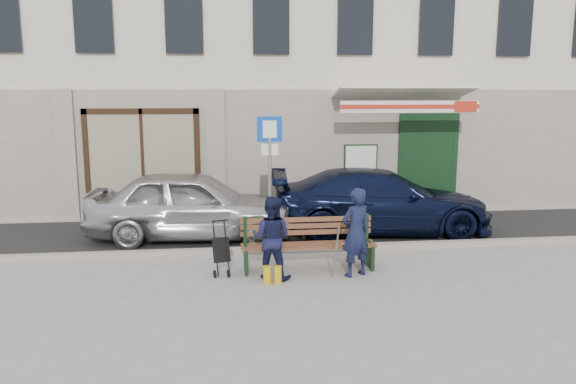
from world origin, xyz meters
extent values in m
plane|color=#9E9991|center=(0.00, 0.00, 0.00)|extent=(80.00, 80.00, 0.00)
cube|color=#282828|center=(0.00, 3.10, 0.01)|extent=(60.00, 3.20, 0.01)
cube|color=#9E9384|center=(0.00, 1.50, 0.06)|extent=(60.00, 0.18, 0.12)
cube|color=beige|center=(0.00, 8.50, 5.00)|extent=(20.00, 7.00, 10.00)
cube|color=#9E9384|center=(0.00, 4.96, 1.60)|extent=(20.00, 0.12, 3.20)
cube|color=maroon|center=(-3.20, 5.02, 1.55)|extent=(2.50, 0.12, 2.00)
cube|color=black|center=(4.10, 4.88, 1.30)|extent=(1.60, 0.10, 2.60)
cube|color=black|center=(4.10, 5.35, 1.20)|extent=(1.25, 0.90, 2.40)
cube|color=white|center=(2.30, 4.85, 1.45)|extent=(0.80, 0.03, 0.65)
cube|color=white|center=(3.20, 4.62, 3.08)|extent=(3.40, 1.72, 0.42)
cube|color=white|center=(3.20, 3.77, 2.80)|extent=(3.40, 0.05, 0.28)
cube|color=#B42716|center=(3.20, 3.74, 2.80)|extent=(3.40, 0.02, 0.10)
imported|color=#B8B7BC|center=(-1.92, 2.79, 0.75)|extent=(4.54, 2.11, 1.51)
imported|color=black|center=(2.28, 2.88, 0.72)|extent=(5.09, 2.43, 1.43)
cylinder|color=gray|center=(-0.33, 1.71, 1.29)|extent=(0.07, 0.07, 2.58)
cube|color=#0C41B5|center=(-0.33, 1.71, 2.43)|extent=(0.49, 0.11, 0.50)
cube|color=white|center=(-0.33, 1.68, 2.43)|extent=(0.28, 0.06, 0.34)
cube|color=white|center=(-0.33, 1.71, 2.03)|extent=(0.34, 0.08, 0.22)
cube|color=brown|center=(0.24, 0.35, 0.45)|extent=(2.40, 0.50, 0.04)
cube|color=brown|center=(0.24, 0.63, 0.74)|extent=(2.40, 0.10, 0.36)
cube|color=black|center=(-0.88, 0.35, 0.23)|extent=(0.06, 0.50, 0.45)
cube|color=black|center=(1.36, 0.35, 0.23)|extent=(0.06, 0.50, 0.45)
cube|color=white|center=(0.99, 0.25, 0.48)|extent=(0.34, 0.25, 0.11)
cylinder|color=gray|center=(0.59, -0.32, 0.50)|extent=(0.07, 0.34, 0.96)
cylinder|color=gold|center=(-0.56, -0.30, 0.15)|extent=(0.13, 0.13, 0.30)
cylinder|color=gold|center=(-0.38, -0.30, 0.15)|extent=(0.13, 0.13, 0.30)
imported|color=#121833|center=(0.99, -0.07, 0.77)|extent=(0.67, 0.57, 1.55)
imported|color=#121634|center=(-0.46, -0.03, 0.71)|extent=(0.84, 0.75, 1.43)
cylinder|color=black|center=(-1.43, 0.10, 0.07)|extent=(0.07, 0.14, 0.14)
cylinder|color=black|center=(-1.19, 0.10, 0.07)|extent=(0.07, 0.14, 0.14)
cube|color=black|center=(-1.31, 0.30, 0.44)|extent=(0.33, 0.31, 0.46)
cylinder|color=black|center=(-1.31, 0.41, 0.93)|extent=(0.25, 0.09, 0.02)
camera|label=1|loc=(-1.27, -9.20, 3.16)|focal=35.00mm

